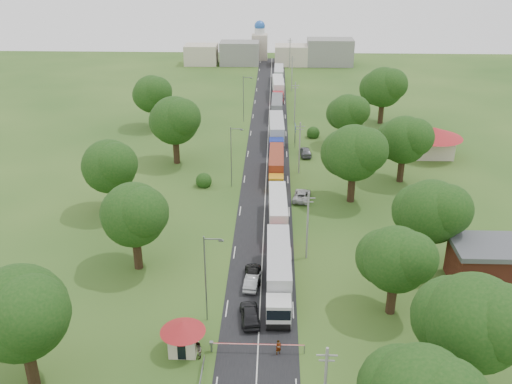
{
  "coord_description": "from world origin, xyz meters",
  "views": [
    {
      "loc": [
        1.36,
        -68.98,
        37.01
      ],
      "look_at": [
        -1.27,
        6.26,
        3.0
      ],
      "focal_mm": 40.0,
      "sensor_mm": 36.0,
      "label": 1
    }
  ],
  "objects_px": {
    "boom_barrier": "(244,345)",
    "guard_booth": "(183,333)",
    "pedestrian_near": "(279,348)",
    "truck_0": "(279,271)",
    "car_lane_mid": "(252,281)",
    "info_sign": "(295,131)",
    "car_lane_front": "(250,314)"
  },
  "relations": [
    {
      "from": "car_lane_mid",
      "to": "boom_barrier",
      "type": "bearing_deg",
      "value": 94.92
    },
    {
      "from": "pedestrian_near",
      "to": "truck_0",
      "type": "bearing_deg",
      "value": 65.15
    },
    {
      "from": "pedestrian_near",
      "to": "info_sign",
      "type": "bearing_deg",
      "value": 62.06
    },
    {
      "from": "guard_booth",
      "to": "pedestrian_near",
      "type": "xyz_separation_m",
      "value": [
        9.2,
        -0.18,
        -1.36
      ]
    },
    {
      "from": "car_lane_mid",
      "to": "truck_0",
      "type": "bearing_deg",
      "value": -178.28
    },
    {
      "from": "info_sign",
      "to": "guard_booth",
      "type": "bearing_deg",
      "value": -101.68
    },
    {
      "from": "boom_barrier",
      "to": "car_lane_mid",
      "type": "relative_size",
      "value": 2.1
    },
    {
      "from": "boom_barrier",
      "to": "truck_0",
      "type": "distance_m",
      "value": 11.8
    },
    {
      "from": "truck_0",
      "to": "car_lane_mid",
      "type": "height_order",
      "value": "truck_0"
    },
    {
      "from": "truck_0",
      "to": "pedestrian_near",
      "type": "xyz_separation_m",
      "value": [
        0.01,
        -11.41,
        -1.5
      ]
    },
    {
      "from": "car_lane_front",
      "to": "car_lane_mid",
      "type": "relative_size",
      "value": 1.1
    },
    {
      "from": "info_sign",
      "to": "car_lane_mid",
      "type": "bearing_deg",
      "value": -97.28
    },
    {
      "from": "truck_0",
      "to": "car_lane_front",
      "type": "height_order",
      "value": "truck_0"
    },
    {
      "from": "info_sign",
      "to": "truck_0",
      "type": "relative_size",
      "value": 0.26
    },
    {
      "from": "info_sign",
      "to": "pedestrian_near",
      "type": "relative_size",
      "value": 2.56
    },
    {
      "from": "boom_barrier",
      "to": "car_lane_mid",
      "type": "distance_m",
      "value": 11.49
    },
    {
      "from": "car_lane_front",
      "to": "car_lane_mid",
      "type": "height_order",
      "value": "car_lane_front"
    },
    {
      "from": "info_sign",
      "to": "car_lane_front",
      "type": "distance_m",
      "value": 55.39
    },
    {
      "from": "truck_0",
      "to": "car_lane_front",
      "type": "bearing_deg",
      "value": -115.66
    },
    {
      "from": "boom_barrier",
      "to": "guard_booth",
      "type": "relative_size",
      "value": 2.1
    },
    {
      "from": "boom_barrier",
      "to": "guard_booth",
      "type": "height_order",
      "value": "guard_booth"
    },
    {
      "from": "truck_0",
      "to": "pedestrian_near",
      "type": "height_order",
      "value": "truck_0"
    },
    {
      "from": "car_lane_mid",
      "to": "pedestrian_near",
      "type": "xyz_separation_m",
      "value": [
        3.0,
        -11.67,
        0.08
      ]
    },
    {
      "from": "boom_barrier",
      "to": "guard_booth",
      "type": "bearing_deg",
      "value": -179.99
    },
    {
      "from": "pedestrian_near",
      "to": "car_lane_front",
      "type": "bearing_deg",
      "value": 95.17
    },
    {
      "from": "guard_booth",
      "to": "car_lane_front",
      "type": "relative_size",
      "value": 0.91
    },
    {
      "from": "info_sign",
      "to": "car_lane_front",
      "type": "bearing_deg",
      "value": -96.43
    },
    {
      "from": "boom_barrier",
      "to": "guard_booth",
      "type": "distance_m",
      "value": 5.98
    },
    {
      "from": "info_sign",
      "to": "car_lane_front",
      "type": "xyz_separation_m",
      "value": [
        -6.2,
        -55.0,
        -2.18
      ]
    },
    {
      "from": "info_sign",
      "to": "pedestrian_near",
      "type": "xyz_separation_m",
      "value": [
        -3.2,
        -60.18,
        -2.2
      ]
    },
    {
      "from": "boom_barrier",
      "to": "car_lane_front",
      "type": "xyz_separation_m",
      "value": [
        0.36,
        5.0,
        -0.07
      ]
    },
    {
      "from": "car_lane_mid",
      "to": "info_sign",
      "type": "bearing_deg",
      "value": -90.58
    }
  ]
}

